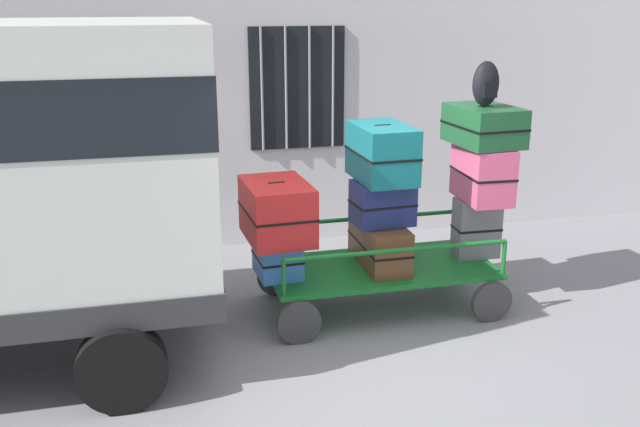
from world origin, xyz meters
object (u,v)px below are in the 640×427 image
Objects in this scene: backpack at (486,84)px; luggage_cart at (380,273)px; suitcase_left_middle at (277,211)px; suitcase_center_top at (484,125)px; suitcase_midleft_top at (382,153)px; suitcase_midleft_middle at (383,203)px; suitcase_midleft_bottom at (379,243)px; suitcase_center_bottom at (476,228)px; suitcase_left_bottom at (277,257)px; suitcase_center_middle at (483,173)px.

luggage_cart is at bearing 177.72° from backpack.
suitcase_center_top reaches higher than suitcase_left_middle.
suitcase_midleft_middle is at bearing -90.00° from suitcase_midleft_top.
suitcase_center_bottom is at bearing -0.69° from suitcase_midleft_bottom.
suitcase_left_middle is 1.15m from suitcase_midleft_bottom.
suitcase_center_middle is (2.12, -0.03, 0.72)m from suitcase_left_bottom.
suitcase_midleft_bottom is at bearing 90.00° from suitcase_midleft_middle.
backpack is (-0.04, -0.01, 0.90)m from suitcase_center_middle.
suitcase_midleft_top reaches higher than suitcase_midleft_bottom.
suitcase_center_middle is 0.89× the size of suitcase_center_top.
suitcase_left_middle reaches higher than suitcase_center_bottom.
suitcase_midleft_middle is at bearing -177.84° from suitcase_center_top.
suitcase_center_top is at bearing 2.16° from suitcase_midleft_middle.
luggage_cart is at bearing 0.01° from suitcase_left_bottom.
suitcase_center_bottom is at bearing 60.54° from backpack.
suitcase_midleft_bottom is at bearing 2.72° from suitcase_left_middle.
suitcase_midleft_top reaches higher than luggage_cart.
suitcase_midleft_middle is (0.00, -0.03, 0.76)m from luggage_cart.
suitcase_center_middle reaches higher than suitcase_midleft_bottom.
suitcase_midleft_top is at bearing 179.55° from suitcase_center_bottom.
suitcase_left_bottom is at bearing 178.58° from suitcase_midleft_middle.
suitcase_center_bottom is 0.85× the size of suitcase_center_middle.
suitcase_midleft_bottom is 1.12× the size of suitcase_midleft_top.
suitcase_center_middle is at bearing -90.00° from suitcase_center_top.
suitcase_center_middle is (1.06, -0.07, 0.69)m from suitcase_midleft_bottom.
suitcase_center_top is (1.06, 0.01, 1.48)m from luggage_cart.
suitcase_midleft_bottom is at bearing 1.98° from suitcase_left_bottom.
suitcase_center_middle is (1.06, -0.01, 0.24)m from suitcase_midleft_middle.
suitcase_center_top is (2.12, 0.01, 1.20)m from suitcase_left_bottom.
suitcase_center_middle is at bearing -90.00° from suitcase_center_bottom.
suitcase_midleft_middle is at bearing -90.00° from luggage_cart.
suitcase_left_middle reaches higher than luggage_cart.
luggage_cart is at bearing 0.74° from suitcase_left_middle.
suitcase_left_middle reaches higher than suitcase_midleft_bottom.
suitcase_center_middle reaches higher than suitcase_midleft_middle.
suitcase_left_middle is at bearing -177.28° from suitcase_midleft_bottom.
backpack is (1.02, -0.01, 1.14)m from suitcase_midleft_middle.
suitcase_left_middle is 2.38m from backpack.
backpack is at bearing -166.08° from suitcase_center_middle.
suitcase_midleft_bottom is at bearing 179.31° from suitcase_center_bottom.
suitcase_midleft_middle is at bearing 179.20° from backpack.
backpack reaches higher than suitcase_center_top.
luggage_cart is 2.51× the size of suitcase_midleft_bottom.
suitcase_midleft_top is 1.21m from backpack.
backpack is (1.02, -0.08, 1.58)m from suitcase_midleft_bottom.
suitcase_midleft_top is 1.36m from suitcase_center_bottom.
suitcase_midleft_bottom is (1.06, 0.05, -0.44)m from suitcase_left_middle.
suitcase_midleft_bottom is (0.00, 0.04, 0.31)m from luggage_cart.
suitcase_center_top reaches higher than suitcase_center_middle.
suitcase_midleft_middle is 0.73× the size of suitcase_midleft_top.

